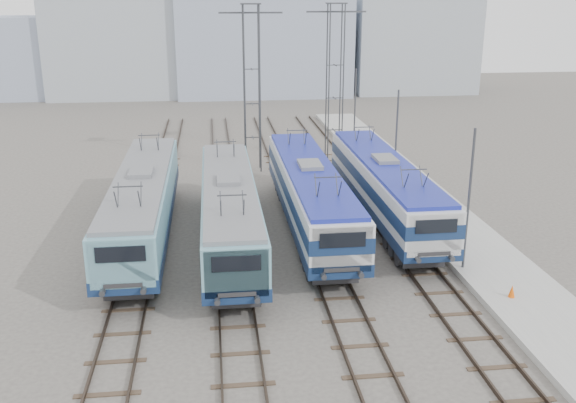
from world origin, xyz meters
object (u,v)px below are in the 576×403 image
Objects in this scene: locomotive_far_right at (385,184)px; locomotive_center_left at (229,208)px; catenary_tower_west at (252,81)px; safety_cone at (512,291)px; catenary_tower_east at (335,76)px; locomotive_far_left at (143,201)px; mast_mid at (396,145)px; mast_rear at (355,112)px; locomotive_center_right at (310,192)px; mast_front at (469,203)px.

locomotive_center_left is at bearing -160.75° from locomotive_far_right.
locomotive_far_right is 14.79m from catenary_tower_west.
catenary_tower_east is at bearing 96.69° from safety_cone.
locomotive_far_left is 32.63× the size of safety_cone.
locomotive_center_left is 13.28m from mast_mid.
catenary_tower_east reaches higher than locomotive_far_left.
mast_rear is (2.10, 2.00, -3.14)m from catenary_tower_east.
catenary_tower_west is at bearing -155.06° from mast_rear.
catenary_tower_east is (4.25, 15.50, 4.34)m from locomotive_center_right.
catenary_tower_east is at bearing 101.86° from mast_mid.
catenary_tower_west is 22.00m from mast_front.
locomotive_far_right is at bearing 103.68° from mast_front.
mast_rear reaches higher than locomotive_center_right.
locomotive_far_right is 31.85× the size of safety_cone.
catenary_tower_east is at bearing 63.49° from locomotive_center_left.
catenary_tower_east is at bearing 90.99° from locomotive_far_right.
mast_rear is (0.00, 24.00, 0.00)m from mast_front.
mast_mid is at bearing 67.20° from locomotive_far_right.
locomotive_center_right is 16.65m from catenary_tower_east.
locomotive_far_left is 2.58× the size of mast_mid.
mast_rear is at bearing 70.06° from locomotive_center_right.
locomotive_far_right is 1.47× the size of catenary_tower_west.
locomotive_center_left is at bearing -145.19° from mast_mid.
catenary_tower_west is at bearing -162.90° from catenary_tower_east.
locomotive_center_left is 2.50× the size of mast_front.
locomotive_center_left is (4.50, -1.54, -0.07)m from locomotive_far_left.
locomotive_far_right is at bearing -96.44° from mast_rear.
mast_mid is (1.85, 4.40, 1.25)m from locomotive_far_right.
locomotive_far_left is 1.00× the size of locomotive_center_right.
catenary_tower_east is at bearing 17.10° from catenary_tower_west.
locomotive_center_right is at bearing -105.33° from catenary_tower_east.
locomotive_center_right reaches higher than safety_cone.
locomotive_center_right is 2.58× the size of mast_front.
mast_mid is at bearing 21.37° from locomotive_far_left.
mast_mid is (6.35, 5.50, 1.20)m from locomotive_center_right.
catenary_tower_west is at bearing 113.27° from mast_front.
mast_front reaches higher than locomotive_center_right.
mast_mid reaches higher than locomotive_center_left.
locomotive_center_right is (4.50, 2.04, 0.12)m from locomotive_center_left.
locomotive_center_right is 1.02× the size of locomotive_far_right.
locomotive_center_left is 14.14m from safety_cone.
catenary_tower_west is 1.71× the size of mast_mid.
safety_cone is (0.87, -15.29, -2.92)m from mast_mid.
mast_front is at bearing -21.33° from locomotive_far_left.
mast_mid is at bearing 93.25° from safety_cone.
catenary_tower_west is (2.25, 15.54, 4.46)m from locomotive_center_left.
mast_mid is (15.35, 6.01, 1.25)m from locomotive_far_left.
safety_cone is (9.47, -23.29, -6.07)m from catenary_tower_west.
locomotive_center_left reaches higher than safety_cone.
mast_mid is 12.00m from mast_rear.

